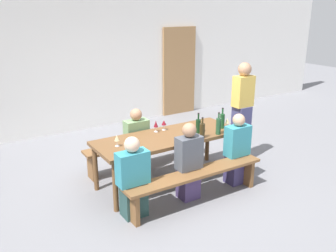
% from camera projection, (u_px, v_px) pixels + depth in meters
% --- Properties ---
extents(ground_plane, '(24.00, 24.00, 0.00)m').
position_uv_depth(ground_plane, '(168.00, 182.00, 5.56)').
color(ground_plane, slate).
extents(back_wall, '(14.00, 0.20, 3.20)m').
position_uv_depth(back_wall, '(87.00, 54.00, 7.62)').
color(back_wall, white).
rests_on(back_wall, ground).
extents(wooden_door, '(0.90, 0.06, 2.10)m').
position_uv_depth(wooden_door, '(179.00, 71.00, 8.81)').
color(wooden_door, '#9E7247').
rests_on(wooden_door, ground).
extents(tasting_table, '(2.19, 0.81, 0.75)m').
position_uv_depth(tasting_table, '(168.00, 140.00, 5.35)').
color(tasting_table, brown).
rests_on(tasting_table, ground).
extents(bench_near, '(2.09, 0.30, 0.45)m').
position_uv_depth(bench_near, '(196.00, 178.00, 4.88)').
color(bench_near, brown).
rests_on(bench_near, ground).
extents(bench_far, '(2.09, 0.30, 0.45)m').
position_uv_depth(bench_far, '(145.00, 146.00, 6.01)').
color(bench_far, brown).
rests_on(bench_far, ground).
extents(wine_bottle_0, '(0.08, 0.08, 0.31)m').
position_uv_depth(wine_bottle_0, '(202.00, 130.00, 5.20)').
color(wine_bottle_0, '#332814').
rests_on(wine_bottle_0, tasting_table).
extents(wine_bottle_1, '(0.07, 0.07, 0.31)m').
position_uv_depth(wine_bottle_1, '(198.00, 126.00, 5.41)').
color(wine_bottle_1, '#143319').
rests_on(wine_bottle_1, tasting_table).
extents(wine_bottle_2, '(0.07, 0.07, 0.34)m').
position_uv_depth(wine_bottle_2, '(218.00, 126.00, 5.35)').
color(wine_bottle_2, '#234C2D').
rests_on(wine_bottle_2, tasting_table).
extents(wine_bottle_3, '(0.07, 0.07, 0.33)m').
position_uv_depth(wine_bottle_3, '(222.00, 121.00, 5.62)').
color(wine_bottle_3, '#194723').
rests_on(wine_bottle_3, tasting_table).
extents(wine_glass_0, '(0.07, 0.07, 0.16)m').
position_uv_depth(wine_glass_0, '(164.00, 123.00, 5.53)').
color(wine_glass_0, silver).
rests_on(wine_glass_0, tasting_table).
extents(wine_glass_1, '(0.07, 0.07, 0.18)m').
position_uv_depth(wine_glass_1, '(156.00, 124.00, 5.45)').
color(wine_glass_1, silver).
rests_on(wine_glass_1, tasting_table).
extents(wine_glass_2, '(0.07, 0.07, 0.16)m').
position_uv_depth(wine_glass_2, '(117.00, 138.00, 4.89)').
color(wine_glass_2, silver).
rests_on(wine_glass_2, tasting_table).
extents(wine_glass_3, '(0.06, 0.06, 0.16)m').
position_uv_depth(wine_glass_3, '(128.00, 144.00, 4.67)').
color(wine_glass_3, silver).
rests_on(wine_glass_3, tasting_table).
extents(wine_glass_4, '(0.07, 0.07, 0.15)m').
position_uv_depth(wine_glass_4, '(227.00, 121.00, 5.67)').
color(wine_glass_4, silver).
rests_on(wine_glass_4, tasting_table).
extents(seated_guest_near_0, '(0.40, 0.24, 1.07)m').
position_uv_depth(seated_guest_near_0, '(133.00, 180.00, 4.52)').
color(seated_guest_near_0, '#274744').
rests_on(seated_guest_near_0, ground).
extents(seated_guest_near_1, '(0.35, 0.24, 1.10)m').
position_uv_depth(seated_guest_near_1, '(189.00, 163.00, 4.94)').
color(seated_guest_near_1, '#483767').
rests_on(seated_guest_near_1, ground).
extents(seated_guest_near_2, '(0.37, 0.24, 1.09)m').
position_uv_depth(seated_guest_near_2, '(237.00, 151.00, 5.39)').
color(seated_guest_near_2, '#3F3767').
rests_on(seated_guest_near_2, ground).
extents(seated_guest_far_0, '(0.37, 0.24, 1.06)m').
position_uv_depth(seated_guest_far_0, '(137.00, 143.00, 5.73)').
color(seated_guest_far_0, '#553E4B').
rests_on(seated_guest_far_0, ground).
extents(standing_host, '(0.33, 0.24, 1.70)m').
position_uv_depth(standing_host, '(242.00, 114.00, 6.08)').
color(standing_host, '#3F416D').
rests_on(standing_host, ground).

